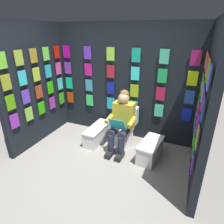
{
  "coord_description": "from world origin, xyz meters",
  "views": [
    {
      "loc": [
        -1.32,
        1.99,
        2.2
      ],
      "look_at": [
        -0.08,
        -0.93,
        0.85
      ],
      "focal_mm": 30.94,
      "sensor_mm": 36.0,
      "label": 1
    }
  ],
  "objects_px": {
    "toilet": "(125,129)",
    "person_reading": "(122,122)",
    "comic_longbox_far": "(150,150)",
    "comic_longbox_near": "(97,134)"
  },
  "relations": [
    {
      "from": "comic_longbox_near",
      "to": "comic_longbox_far",
      "type": "xyz_separation_m",
      "value": [
        -1.17,
        0.19,
        0.01
      ]
    },
    {
      "from": "toilet",
      "to": "person_reading",
      "type": "height_order",
      "value": "person_reading"
    },
    {
      "from": "person_reading",
      "to": "comic_longbox_far",
      "type": "distance_m",
      "value": 0.74
    },
    {
      "from": "person_reading",
      "to": "comic_longbox_far",
      "type": "bearing_deg",
      "value": 171.67
    },
    {
      "from": "toilet",
      "to": "comic_longbox_near",
      "type": "height_order",
      "value": "toilet"
    },
    {
      "from": "person_reading",
      "to": "comic_longbox_near",
      "type": "xyz_separation_m",
      "value": [
        0.57,
        -0.08,
        -0.43
      ]
    },
    {
      "from": "person_reading",
      "to": "comic_longbox_near",
      "type": "relative_size",
      "value": 1.47
    },
    {
      "from": "person_reading",
      "to": "toilet",
      "type": "bearing_deg",
      "value": -89.85
    },
    {
      "from": "person_reading",
      "to": "comic_longbox_far",
      "type": "height_order",
      "value": "person_reading"
    },
    {
      "from": "toilet",
      "to": "person_reading",
      "type": "distance_m",
      "value": 0.35
    }
  ]
}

